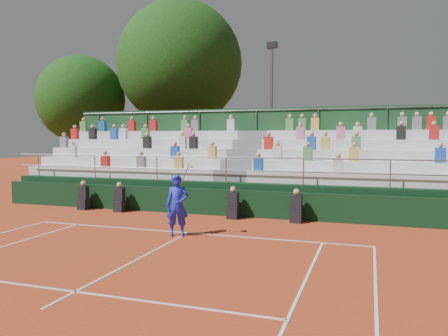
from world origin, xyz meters
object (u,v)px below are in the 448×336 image
(tree_west, at_px, (81,100))
(floodlight_mast, at_px, (272,104))
(tree_east, at_px, (180,64))
(tennis_player, at_px, (177,205))

(tree_west, height_order, floodlight_mast, floodlight_mast)
(tree_west, bearing_deg, tree_east, 12.29)
(tree_west, bearing_deg, floodlight_mast, 0.98)
(tennis_player, distance_m, tree_east, 17.40)
(floodlight_mast, bearing_deg, tennis_player, -89.70)
(tree_west, distance_m, floodlight_mast, 13.10)
(tree_east, bearing_deg, tennis_player, -66.01)
(tree_east, xyz_separation_m, floodlight_mast, (6.43, -1.22, -2.84))
(tennis_player, height_order, floodlight_mast, floodlight_mast)
(tree_west, xyz_separation_m, floodlight_mast, (13.08, 0.22, -0.60))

